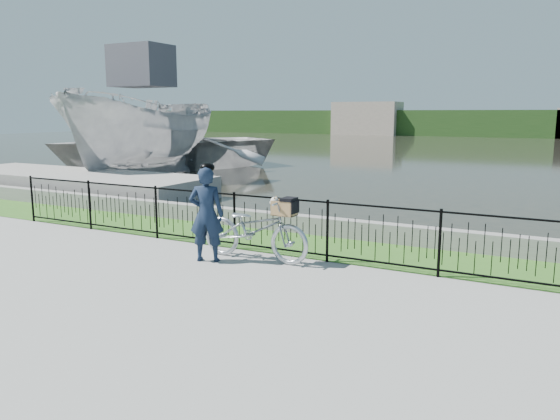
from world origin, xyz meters
The scene contains 12 objects.
ground centered at (0.00, 0.00, 0.00)m, with size 120.00×120.00×0.00m, color gray.
grass_strip centered at (0.00, 2.60, 0.00)m, with size 60.00×2.00×0.01m, color #32611E.
water centered at (0.00, 33.00, 0.00)m, with size 120.00×120.00×0.00m, color #28271F.
quay_wall centered at (0.00, 3.60, 0.20)m, with size 60.00×0.30×0.40m, color gray.
fence centered at (0.00, 1.60, 0.58)m, with size 14.00×0.06×1.15m, color black, non-canonical shape.
far_treeline centered at (0.00, 60.00, 1.50)m, with size 120.00×6.00×3.00m, color #244319.
far_building_left centered at (-18.00, 58.00, 2.00)m, with size 8.00×4.00×4.00m, color gray.
dock centered at (-10.00, 5.50, 0.35)m, with size 10.00×3.00×0.70m, color gray.
bicycle_rig centered at (-0.23, 1.11, 0.58)m, with size 2.19×0.76×1.23m.
cyclist centered at (-0.97, 0.62, 0.89)m, with size 0.74×0.63×1.81m.
boat_near centered at (-10.30, 9.42, 1.88)m, with size 4.54×9.38×5.28m.
boat_far centered at (-12.74, 13.41, 1.10)m, with size 12.09×13.07×2.21m.
Camera 1 is at (4.81, -7.31, 2.68)m, focal length 35.00 mm.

